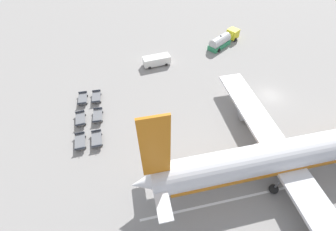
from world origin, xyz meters
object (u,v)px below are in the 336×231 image
object	(u,v)px
service_van	(157,60)
baggage_dolly_row_mid_a_col_b	(98,116)
airplane	(291,154)
baggage_dolly_row_near_col_c	(80,142)
baggage_dolly_row_mid_a_col_c	(97,139)
fuel_tanker_primary	(223,40)
baggage_dolly_row_mid_a_col_a	(96,97)
baggage_dolly_row_near_col_a	(83,99)
baggage_dolly_row_near_col_b	(80,119)

from	to	relation	value
service_van	baggage_dolly_row_mid_a_col_b	xyz separation A→B (m)	(12.34, -12.61, -0.59)
airplane	baggage_dolly_row_near_col_c	distance (m)	29.09
baggage_dolly_row_mid_a_col_b	airplane	bearing A→B (deg)	57.08
service_van	baggage_dolly_row_mid_a_col_c	bearing A→B (deg)	-37.06
service_van	baggage_dolly_row_near_col_c	size ratio (longest dim) A/B	1.55
fuel_tanker_primary	baggage_dolly_row_mid_a_col_b	world-z (taller)	fuel_tanker_primary
airplane	baggage_dolly_row_mid_a_col_a	world-z (taller)	airplane
baggage_dolly_row_near_col_a	baggage_dolly_row_near_col_b	xyz separation A→B (m)	(4.87, -0.34, 0.00)
baggage_dolly_row_near_col_a	baggage_dolly_row_near_col_c	world-z (taller)	same
baggage_dolly_row_near_col_c	baggage_dolly_row_mid_a_col_a	distance (m)	9.69
baggage_dolly_row_near_col_a	baggage_dolly_row_near_col_c	size ratio (longest dim) A/B	1.01
baggage_dolly_row_mid_a_col_a	baggage_dolly_row_mid_a_col_c	distance (m)	9.45
fuel_tanker_primary	baggage_dolly_row_near_col_a	world-z (taller)	fuel_tanker_primary
service_van	fuel_tanker_primary	bearing A→B (deg)	103.17
airplane	baggage_dolly_row_near_col_b	distance (m)	31.10
baggage_dolly_row_near_col_a	baggage_dolly_row_mid_a_col_c	size ratio (longest dim) A/B	1.01
baggage_dolly_row_mid_a_col_a	fuel_tanker_primary	bearing A→B (deg)	111.68
baggage_dolly_row_near_col_a	airplane	bearing A→B (deg)	52.38
baggage_dolly_row_mid_a_col_c	airplane	bearing A→B (deg)	66.22
baggage_dolly_row_near_col_c	fuel_tanker_primary	bearing A→B (deg)	123.28
baggage_dolly_row_near_col_a	baggage_dolly_row_mid_a_col_c	bearing A→B (deg)	11.98
baggage_dolly_row_near_col_c	baggage_dolly_row_near_col_a	bearing A→B (deg)	177.84
airplane	baggage_dolly_row_mid_a_col_c	bearing A→B (deg)	-113.78
baggage_dolly_row_near_col_c	airplane	bearing A→B (deg)	67.87
fuel_tanker_primary	baggage_dolly_row_near_col_c	world-z (taller)	fuel_tanker_primary
airplane	fuel_tanker_primary	size ratio (longest dim) A/B	4.56
service_van	baggage_dolly_row_mid_a_col_b	size ratio (longest dim) A/B	1.53
airplane	baggage_dolly_row_mid_a_col_a	xyz separation A→B (m)	(-20.21, -24.11, -2.78)
fuel_tanker_primary	baggage_dolly_row_mid_a_col_a	size ratio (longest dim) A/B	2.45
baggage_dolly_row_near_col_b	baggage_dolly_row_mid_a_col_a	bearing A→B (deg)	150.06
baggage_dolly_row_near_col_b	baggage_dolly_row_near_col_c	distance (m)	4.63
baggage_dolly_row_near_col_a	baggage_dolly_row_near_col_c	distance (m)	9.50
fuel_tanker_primary	baggage_dolly_row_near_col_c	xyz separation A→B (m)	(20.85, -31.77, -0.74)
service_van	baggage_dolly_row_mid_a_col_c	size ratio (longest dim) A/B	1.55
airplane	baggage_dolly_row_mid_a_col_c	size ratio (longest dim) A/B	11.27
airplane	baggage_dolly_row_near_col_c	size ratio (longest dim) A/B	11.27
baggage_dolly_row_near_col_c	baggage_dolly_row_mid_a_col_a	bearing A→B (deg)	163.74
airplane	service_van	world-z (taller)	airplane
baggage_dolly_row_near_col_b	baggage_dolly_row_mid_a_col_b	size ratio (longest dim) A/B	0.99
fuel_tanker_primary	service_van	xyz separation A→B (m)	(3.84, -16.41, -0.15)
airplane	baggage_dolly_row_near_col_b	xyz separation A→B (m)	(-15.53, -26.80, -2.78)
airplane	baggage_dolly_row_near_col_a	bearing A→B (deg)	-127.62
service_van	baggage_dolly_row_mid_a_col_b	world-z (taller)	service_van
baggage_dolly_row_near_col_a	fuel_tanker_primary	bearing A→B (deg)	109.89
service_van	baggage_dolly_row_mid_a_col_c	distance (m)	21.51
baggage_dolly_row_near_col_c	baggage_dolly_row_mid_a_col_c	xyz separation A→B (m)	(0.15, 2.40, 0.00)
fuel_tanker_primary	baggage_dolly_row_near_col_b	bearing A→B (deg)	-62.93
airplane	fuel_tanker_primary	xyz separation A→B (m)	(-31.76, 4.94, -2.04)
baggage_dolly_row_near_col_c	baggage_dolly_row_mid_a_col_c	world-z (taller)	same
baggage_dolly_row_mid_a_col_a	baggage_dolly_row_mid_a_col_b	world-z (taller)	same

